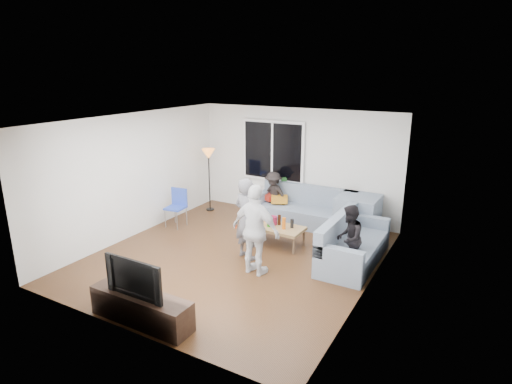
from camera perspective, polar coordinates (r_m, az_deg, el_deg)
The scene contains 32 objects.
floor at distance 8.21m, azimuth -2.69°, elevation -8.80°, with size 5.00×5.50×0.04m, color #56351C.
ceiling at distance 7.48m, azimuth -2.96°, elevation 9.83°, with size 5.00×5.50×0.04m, color white.
wall_back at distance 10.12m, azimuth 5.54°, elevation 3.91°, with size 5.00×0.04×2.60m, color silver.
wall_front at distance 5.73m, azimuth -17.79°, elevation -6.70°, with size 5.00×0.04×2.60m, color silver.
wall_left at distance 9.29m, azimuth -16.13°, elevation 2.21°, with size 0.04×5.50×2.60m, color silver.
wall_right at distance 6.80m, azimuth 15.50°, elevation -2.83°, with size 0.04×5.50×2.60m, color silver.
window_frame at distance 10.25m, azimuth 2.32°, elevation 5.55°, with size 1.62×0.06×1.47m, color white.
window_glass at distance 10.22m, azimuth 2.22°, elevation 5.52°, with size 1.50×0.02×1.35m, color black.
window_mullion at distance 10.21m, azimuth 2.19°, elevation 5.51°, with size 0.05×0.03×1.35m, color white.
radiator at distance 10.52m, azimuth 2.14°, elevation -1.13°, with size 1.30×0.12×0.62m, color silver.
potted_plant at distance 10.22m, azimuth 3.70°, elevation 1.16°, with size 0.19×0.16×0.35m, color #245B24.
vase at distance 10.40m, azimuth 1.84°, elevation 0.97°, with size 0.17×0.17×0.18m, color silver.
sofa_back_section at distance 9.75m, azimuth 6.43°, elevation -1.94°, with size 2.30×0.85×0.85m, color slate, non-canonical shape.
sofa_right_section at distance 8.02m, azimuth 13.12°, elevation -6.39°, with size 0.85×2.00×0.85m, color slate, non-canonical shape.
sofa_corner at distance 9.37m, azimuth 13.53°, elevation -3.08°, with size 0.85×0.85×0.85m, color slate.
cushion_yellow at distance 9.95m, azimuth 3.18°, elevation -0.98°, with size 0.38×0.32×0.14m, color #BC781B.
cushion_red at distance 10.14m, azimuth 1.85°, elevation -0.61°, with size 0.36×0.30×0.13m, color maroon.
coffee_table at distance 8.64m, azimuth 2.76°, elevation -5.89°, with size 1.10×0.60×0.40m, color #A57A50.
pitcher at distance 8.64m, azimuth 2.31°, elevation -3.86°, with size 0.17×0.17×0.17m, color maroon.
side_chair at distance 9.71m, azimuth -10.81°, elevation -2.17°, with size 0.40×0.40×0.86m, color #2A47B9, non-canonical shape.
floor_lamp at distance 10.62m, azimuth -6.32°, elevation 1.59°, with size 0.32×0.32×1.56m, color orange, non-canonical shape.
player_left at distance 7.86m, azimuth -1.26°, elevation -3.63°, with size 0.57×0.37×1.56m, color #535258.
player_right at distance 7.24m, azimuth -0.03°, elevation -5.20°, with size 0.94×0.39×1.61m, color silver.
spectator_right at distance 7.63m, azimuth 12.42°, elevation -6.11°, with size 0.58×0.45×1.20m, color black.
spectator_back at distance 10.05m, azimuth 2.35°, elevation -0.43°, with size 0.73×0.42×1.14m, color black.
tv_console at distance 6.38m, azimuth -15.21°, elevation -14.86°, with size 1.60×0.40×0.44m, color #332319.
television at distance 6.14m, azimuth -15.56°, elevation -10.84°, with size 0.98×0.13×0.56m, color black.
bottle_a at distance 8.79m, azimuth 1.24°, elevation -3.39°, with size 0.07×0.07×0.20m, color orange.
bottle_c at distance 8.62m, azimuth 3.16°, elevation -3.78°, with size 0.07×0.07×0.21m, color black.
bottle_b at distance 8.51m, azimuth 1.76°, elevation -3.94°, with size 0.08×0.08×0.23m, color #279B1C.
bottle_d at distance 8.40m, azimuth 3.78°, elevation -4.25°, with size 0.07×0.07×0.23m, color orange.
bottle_e at distance 8.48m, azimuth 4.88°, elevation -4.26°, with size 0.07×0.07×0.18m, color black.
Camera 1 is at (3.97, -6.29, 3.46)m, focal length 29.66 mm.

